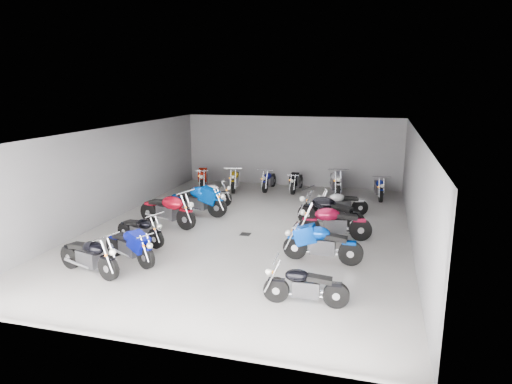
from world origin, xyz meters
The scene contains 23 objects.
ground centered at (0.00, 0.00, 0.00)m, with size 14.00×14.00×0.00m, color #9C9994.
wall_back centered at (0.00, 7.00, 1.60)m, with size 10.00×0.10×3.20m, color slate.
wall_left centered at (-5.00, 0.00, 1.60)m, with size 0.10×14.00×3.20m, color slate.
wall_right centered at (5.00, 0.00, 1.60)m, with size 0.10×14.00×3.20m, color slate.
ceiling centered at (0.00, 0.00, 3.22)m, with size 10.00×14.00×0.04m, color black.
drain_grate centered at (0.00, -0.50, 0.01)m, with size 0.32×0.32×0.01m, color black.
motorcycle_left_a centered at (-2.83, -4.49, 0.49)m, with size 2.00×0.71×0.90m.
motorcycle_left_b centered at (-2.27, -3.53, 0.47)m, with size 1.86×0.92×0.87m.
motorcycle_left_c centered at (-2.71, -2.19, 0.44)m, with size 1.79×0.70×0.81m.
motorcycle_left_d centered at (-2.73, -0.33, 0.56)m, with size 2.27×0.80×1.02m.
motorcycle_left_e centered at (-2.27, 1.10, 0.55)m, with size 2.31×0.47×1.02m.
motorcycle_left_f centered at (-2.38, 2.27, 0.48)m, with size 1.95×0.73×0.88m.
motorcycle_right_a centered at (2.57, -4.68, 0.44)m, with size 1.85×0.39×0.81m.
motorcycle_right_c centered at (2.60, -2.15, 0.51)m, with size 2.13×0.44×0.94m.
motorcycle_right_d centered at (2.73, -0.26, 0.53)m, with size 2.21×0.57×0.98m.
motorcycle_right_e centered at (2.49, 0.71, 0.57)m, with size 2.28×0.92×1.04m.
motorcycle_right_f centered at (2.73, 2.43, 0.46)m, with size 1.82×0.79×0.83m.
motorcycle_back_a centered at (-3.74, 5.43, 0.49)m, with size 0.67×1.99×0.89m.
motorcycle_back_b centered at (-2.23, 5.34, 0.49)m, with size 0.59×2.03×0.90m.
motorcycle_back_c centered at (-0.77, 5.77, 0.45)m, with size 0.38×1.87×0.82m.
motorcycle_back_d centered at (0.48, 5.82, 0.45)m, with size 0.39×1.87×0.82m.
motorcycle_back_e centered at (2.19, 5.71, 0.54)m, with size 0.66×2.23×0.99m.
motorcycle_back_f centered at (4.00, 5.42, 0.46)m, with size 0.45×1.91×0.84m.
Camera 1 is at (3.94, -13.61, 4.61)m, focal length 32.00 mm.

